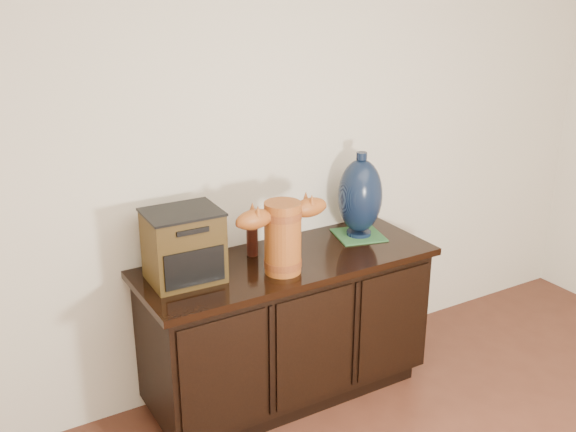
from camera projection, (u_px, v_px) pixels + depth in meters
sideboard at (287, 327)px, 3.36m from camera, size 1.46×0.56×0.75m
terracotta_vessel at (283, 233)px, 3.03m from camera, size 0.47×0.18×0.34m
tv_radio at (184, 246)px, 2.96m from camera, size 0.33×0.27×0.33m
green_mat at (359, 235)px, 3.51m from camera, size 0.29×0.29×0.01m
lamp_base at (360, 196)px, 3.44m from camera, size 0.28×0.28×0.44m
spray_can at (252, 240)px, 3.25m from camera, size 0.06×0.06×0.16m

